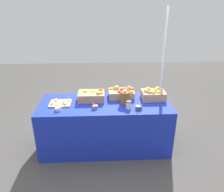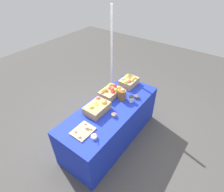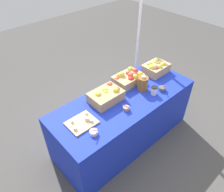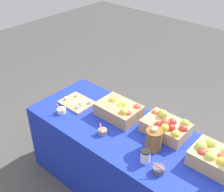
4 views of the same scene
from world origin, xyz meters
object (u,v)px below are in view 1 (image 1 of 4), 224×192
coffee_cup (129,105)px  cutting_board_front (60,103)px  sample_bowl_mid (95,107)px  sample_bowl_far (58,109)px  tent_pole (163,69)px  apple_crate_middle (122,93)px  cider_jug (125,98)px  sample_bowl_near (139,107)px  apple_crate_left (153,94)px  apple_crate_right (92,96)px

coffee_cup → cutting_board_front: bearing=169.0°
sample_bowl_mid → sample_bowl_far: 0.50m
sample_bowl_mid → tent_pole: size_ratio=0.04×
apple_crate_middle → cutting_board_front: 0.92m
cutting_board_front → cider_jug: bearing=-1.8°
apple_crate_middle → coffee_cup: (0.06, -0.39, -0.02)m
sample_bowl_near → sample_bowl_far: bearing=179.2°
sample_bowl_near → sample_bowl_mid: size_ratio=1.18×
cutting_board_front → coffee_cup: bearing=-11.0°
sample_bowl_far → tent_pole: tent_pole is taller
apple_crate_left → sample_bowl_far: size_ratio=3.52×
coffee_cup → tent_pole: 1.17m
sample_bowl_near → apple_crate_right: bearing=152.7°
cutting_board_front → sample_bowl_far: bearing=-88.6°
coffee_cup → sample_bowl_far: bearing=-179.4°
sample_bowl_near → sample_bowl_far: (-1.09, 0.01, -0.00)m
apple_crate_middle → cutting_board_front: (-0.90, -0.20, -0.06)m
apple_crate_left → coffee_cup: bearing=-142.9°
apple_crate_left → cider_jug: cider_jug is taller
apple_crate_right → tent_pole: size_ratio=0.19×
apple_crate_right → tent_pole: (1.20, 0.61, 0.21)m
apple_crate_middle → apple_crate_left: bearing=-10.3°
cutting_board_front → tent_pole: bearing=23.8°
apple_crate_right → sample_bowl_far: 0.55m
sample_bowl_far → tent_pole: size_ratio=0.05×
apple_crate_middle → sample_bowl_far: (-0.90, -0.40, -0.05)m
cider_jug → tent_pole: (0.73, 0.76, 0.19)m
sample_bowl_near → coffee_cup: (-0.14, 0.02, 0.03)m
cider_jug → sample_bowl_far: bearing=-169.6°
cider_jug → coffee_cup: bearing=-76.9°
sample_bowl_near → coffee_cup: bearing=169.6°
cider_jug → sample_bowl_mid: bearing=-162.2°
sample_bowl_far → cider_jug: size_ratio=0.47×
sample_bowl_mid → apple_crate_right: bearing=99.9°
sample_bowl_far → apple_crate_middle: bearing=23.8°
apple_crate_middle → sample_bowl_mid: bearing=-137.8°
apple_crate_middle → cider_jug: bearing=-83.8°
apple_crate_right → sample_bowl_near: apple_crate_right is taller
apple_crate_right → tent_pole: bearing=26.9°
apple_crate_left → tent_pole: bearing=64.7°
sample_bowl_mid → tent_pole: (1.15, 0.90, 0.25)m
sample_bowl_near → sample_bowl_mid: sample_bowl_near is taller
cider_jug → cutting_board_front: bearing=178.2°
sample_bowl_mid → coffee_cup: bearing=-2.8°
apple_crate_left → sample_bowl_near: 0.42m
apple_crate_right → sample_bowl_far: (-0.45, -0.32, -0.05)m
sample_bowl_mid → cider_jug: size_ratio=0.44×
cutting_board_front → sample_bowl_near: 1.12m
sample_bowl_near → cider_jug: 0.26m
sample_bowl_near → sample_bowl_mid: (-0.60, 0.05, -0.00)m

